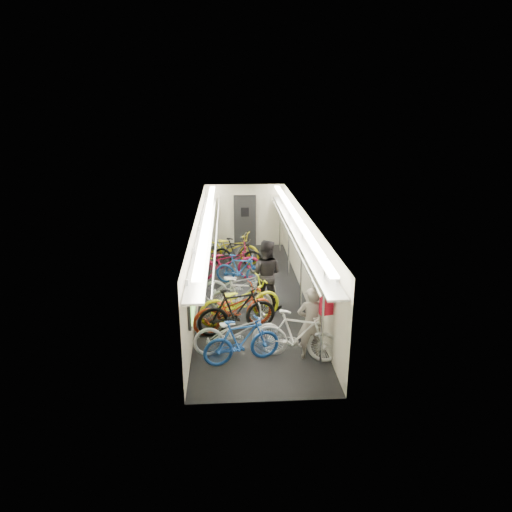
{
  "coord_description": "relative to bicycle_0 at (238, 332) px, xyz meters",
  "views": [
    {
      "loc": [
        -0.63,
        -12.13,
        5.19
      ],
      "look_at": [
        0.13,
        0.13,
        1.15
      ],
      "focal_mm": 32.0,
      "sensor_mm": 36.0,
      "label": 1
    }
  ],
  "objects": [
    {
      "name": "passenger_mid",
      "position": [
        0.8,
        2.38,
        0.43
      ],
      "size": [
        1.09,
        0.95,
        1.89
      ],
      "primitive_type": "imported",
      "rotation": [
        0.0,
        0.0,
        2.85
      ],
      "color": "black",
      "rests_on": "ground"
    },
    {
      "name": "bicycle_6",
      "position": [
        0.1,
        2.68,
        0.02
      ],
      "size": [
        2.02,
        0.72,
        1.06
      ],
      "primitive_type": "imported",
      "rotation": [
        0.0,
        0.0,
        1.57
      ],
      "color": "#9FA0A3",
      "rests_on": "ground"
    },
    {
      "name": "bicycle_9",
      "position": [
        0.12,
        5.54,
        0.01
      ],
      "size": [
        1.8,
        1.06,
        1.04
      ],
      "primitive_type": "imported",
      "rotation": [
        0.0,
        0.0,
        1.22
      ],
      "color": "black",
      "rests_on": "ground"
    },
    {
      "name": "bicycle_5",
      "position": [
        0.14,
        2.01,
        -0.03
      ],
      "size": [
        1.68,
        0.72,
        0.97
      ],
      "primitive_type": "imported",
      "rotation": [
        0.0,
        0.0,
        1.4
      ],
      "color": "#BBBBBD",
      "rests_on": "ground"
    },
    {
      "name": "bicycle_11",
      "position": [
        1.26,
        -0.33,
        0.04
      ],
      "size": [
        1.91,
        1.09,
        1.11
      ],
      "primitive_type": "imported",
      "rotation": [
        0.0,
        0.0,
        1.24
      ],
      "color": "silver",
      "rests_on": "ground"
    },
    {
      "name": "bicycle_2",
      "position": [
        -0.08,
        1.11,
        0.03
      ],
      "size": [
        2.18,
        1.43,
        1.08
      ],
      "primitive_type": "imported",
      "rotation": [
        0.0,
        0.0,
        1.95
      ],
      "color": "#9C2B11",
      "rests_on": "ground"
    },
    {
      "name": "train_car_shell",
      "position": [
        0.11,
        3.91,
        1.14
      ],
      "size": [
        10.0,
        10.0,
        10.0
      ],
      "color": "black",
      "rests_on": "ground"
    },
    {
      "name": "bicycle_12",
      "position": [
        -0.16,
        6.18,
        0.01
      ],
      "size": [
        2.11,
        1.27,
        1.05
      ],
      "primitive_type": "imported",
      "rotation": [
        0.0,
        0.0,
        1.26
      ],
      "color": "#5B5B60",
      "rests_on": "ground"
    },
    {
      "name": "bicycle_4",
      "position": [
        0.09,
        1.53,
        0.05
      ],
      "size": [
        2.26,
        1.4,
        1.12
      ],
      "primitive_type": "imported",
      "rotation": [
        0.0,
        0.0,
        1.9
      ],
      "color": "yellow",
      "rests_on": "ground"
    },
    {
      "name": "bicycle_1",
      "position": [
        0.07,
        -0.4,
        -0.01
      ],
      "size": [
        1.74,
        0.89,
        1.01
      ],
      "primitive_type": "imported",
      "rotation": [
        0.0,
        0.0,
        1.83
      ],
      "color": "#1A48A1",
      "rests_on": "ground"
    },
    {
      "name": "bicycle_10",
      "position": [
        -0.09,
        6.13,
        0.03
      ],
      "size": [
        2.2,
        1.45,
        1.09
      ],
      "primitive_type": "imported",
      "rotation": [
        0.0,
        0.0,
        1.19
      ],
      "color": "gold",
      "rests_on": "ground"
    },
    {
      "name": "bicycle_8",
      "position": [
        -0.25,
        4.51,
        0.06
      ],
      "size": [
        2.23,
        0.86,
        1.15
      ],
      "primitive_type": "imported",
      "rotation": [
        0.0,
        0.0,
        1.61
      ],
      "color": "maroon",
      "rests_on": "ground"
    },
    {
      "name": "bicycle_0",
      "position": [
        0.0,
        0.0,
        0.0
      ],
      "size": [
        2.02,
        0.92,
        1.03
      ],
      "primitive_type": "imported",
      "rotation": [
        0.0,
        0.0,
        1.69
      ],
      "color": "#AFADB2",
      "rests_on": "ground"
    },
    {
      "name": "backpack",
      "position": [
        1.82,
        -0.45,
        0.77
      ],
      "size": [
        0.29,
        0.2,
        0.38
      ],
      "primitive_type": "cube",
      "rotation": [
        0.0,
        0.0,
        0.26
      ],
      "color": "red",
      "rests_on": "passenger_near"
    },
    {
      "name": "bicycle_3",
      "position": [
        0.01,
        0.94,
        0.07
      ],
      "size": [
        2.0,
        1.04,
        1.16
      ],
      "primitive_type": "imported",
      "rotation": [
        0.0,
        0.0,
        1.84
      ],
      "color": "black",
      "rests_on": "ground"
    },
    {
      "name": "passenger_near",
      "position": [
        1.55,
        -0.3,
        0.3
      ],
      "size": [
        0.62,
        0.42,
        1.63
      ],
      "primitive_type": "imported",
      "rotation": [
        0.0,
        0.0,
        3.09
      ],
      "color": "gray",
      "rests_on": "ground"
    },
    {
      "name": "bicycle_7",
      "position": [
        0.17,
        4.1,
        -0.05
      ],
      "size": [
        1.62,
        0.88,
        0.93
      ],
      "primitive_type": "imported",
      "rotation": [
        0.0,
        0.0,
        1.27
      ],
      "color": "#17468E",
      "rests_on": "ground"
    }
  ]
}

